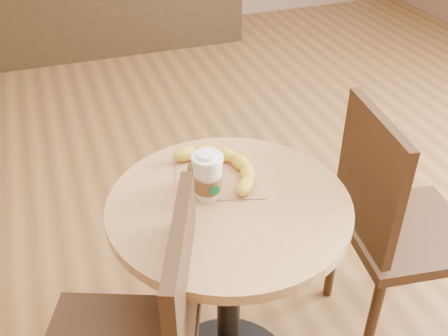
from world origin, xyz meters
The scene contains 6 objects.
cafe_table centered at (-0.06, 0.02, 0.51)m, with size 0.64×0.64×0.75m.
chair_right centered at (0.52, 0.05, 0.49)m, with size 0.44×0.44×0.89m.
kraft_bag centered at (-0.05, 0.12, 0.75)m, with size 0.24×0.18×0.00m, color #A2744E.
coffee_cup centered at (-0.10, 0.06, 0.81)m, with size 0.08×0.08×0.14m.
muffin centered at (-0.10, 0.11, 0.79)m, with size 0.09×0.09×0.08m.
banana centered at (-0.04, 0.14, 0.77)m, with size 0.21×0.28×0.04m, color gold, non-canonical shape.
Camera 1 is at (-0.43, -0.98, 1.59)m, focal length 42.00 mm.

